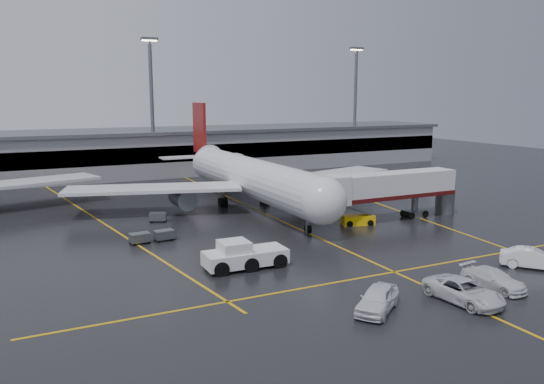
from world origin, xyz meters
name	(u,v)px	position (x,y,z in m)	size (l,w,h in m)	color
ground	(279,220)	(0.00, 0.00, 0.00)	(220.00, 220.00, 0.00)	black
apron_line_centre	(279,220)	(0.00, 0.00, 0.01)	(0.25, 90.00, 0.02)	gold
apron_line_stop	(394,272)	(0.00, -22.00, 0.01)	(60.00, 0.25, 0.02)	gold
apron_line_left	(98,220)	(-20.00, 10.00, 0.01)	(0.25, 70.00, 0.02)	gold
apron_line_right	(354,195)	(18.00, 10.00, 0.01)	(0.25, 70.00, 0.02)	gold
terminal	(171,150)	(0.00, 47.93, 4.32)	(122.00, 19.00, 8.60)	gray
light_mast_mid	(152,99)	(-5.00, 42.00, 14.47)	(3.00, 1.20, 25.45)	#595B60
light_mast_right	(355,99)	(40.00, 42.00, 14.47)	(3.00, 1.20, 25.45)	#595B60
main_airliner	(248,176)	(0.00, 9.70, 4.21)	(48.80, 45.60, 14.10)	silver
jet_bridge	(389,189)	(11.87, -6.00, 3.93)	(19.90, 3.40, 6.05)	silver
pushback_tractor	(243,256)	(-11.29, -15.11, 1.05)	(7.44, 3.32, 2.63)	silver
belt_loader	(358,220)	(7.29, -6.17, 0.60)	(4.10, 2.60, 2.42)	#EDB908
service_van_a	(464,291)	(0.16, -29.73, 0.86)	(2.86, 6.20, 1.72)	silver
service_van_b	(494,279)	(4.46, -28.65, 0.77)	(2.17, 5.33, 1.55)	silver
service_van_c	(533,259)	(11.66, -26.52, 0.89)	(1.88, 5.38, 1.77)	white
service_van_d	(377,299)	(-6.59, -28.28, 0.90)	(2.12, 5.26, 1.79)	silver
baggage_cart_a	(164,235)	(-15.19, -2.99, 0.63)	(2.13, 1.51, 1.12)	#595B60
baggage_cart_b	(140,238)	(-17.76, -3.08, 0.63)	(2.13, 1.51, 1.12)	#595B60
baggage_cart_c	(158,217)	(-13.58, 5.82, 0.63)	(2.33, 1.92, 1.12)	#595B60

